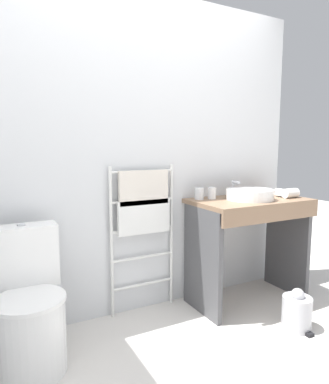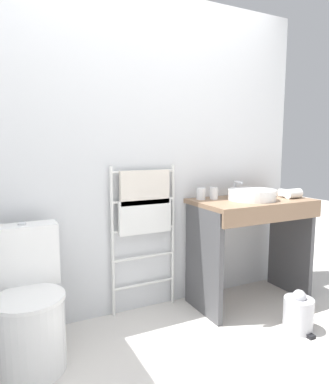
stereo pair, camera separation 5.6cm
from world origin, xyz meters
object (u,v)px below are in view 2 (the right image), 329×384
Objects in this scene: sink_basin at (252,194)px; trash_bin at (298,313)px; towel_radiator at (145,210)px; cup_near_wall at (201,194)px; cup_near_edge at (214,193)px; toilet at (29,310)px; hair_dryer at (293,193)px.

sink_basin is 0.92m from trash_bin.
towel_radiator reaches higher than sink_basin.
cup_near_wall is at bearing -7.33° from towel_radiator.
trash_bin is at bearing -67.52° from cup_near_edge.
towel_radiator is at bearing 172.67° from cup_near_wall.
cup_near_edge reaches higher than sink_basin.
toilet is 2.13m from hair_dryer.
sink_basin is at bearing -34.67° from cup_near_edge.
sink_basin reaches higher than hair_dryer.
sink_basin is 0.38m from hair_dryer.
cup_near_edge is at bearing 8.80° from toilet.
towel_radiator is 0.48m from cup_near_wall.
sink_basin is 1.26× the size of trash_bin.
cup_near_wall is 0.77m from hair_dryer.
trash_bin is (0.27, -0.66, -0.78)m from cup_near_edge.
towel_radiator reaches higher than cup_near_wall.
towel_radiator is 3.04× the size of sink_basin.
toilet reaches higher than trash_bin.
hair_dryer is at bearing -0.57° from toilet.
cup_near_wall reaches higher than sink_basin.
cup_near_edge reaches higher than trash_bin.
sink_basin is 3.91× the size of cup_near_edge.
cup_near_edge is at bearing 158.43° from hair_dryer.
cup_near_edge reaches higher than toilet.
towel_radiator is 6.34× the size of hair_dryer.
cup_near_edge is 0.53× the size of hair_dryer.
cup_near_edge is 0.32× the size of trash_bin.
hair_dryer reaches higher than trash_bin.
trash_bin is (0.84, -0.75, -0.67)m from towel_radiator.
towel_radiator is at bearing 19.65° from toilet.
hair_dryer is (0.72, -0.27, -0.01)m from cup_near_wall.
trash_bin is at bearing -86.80° from sink_basin.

